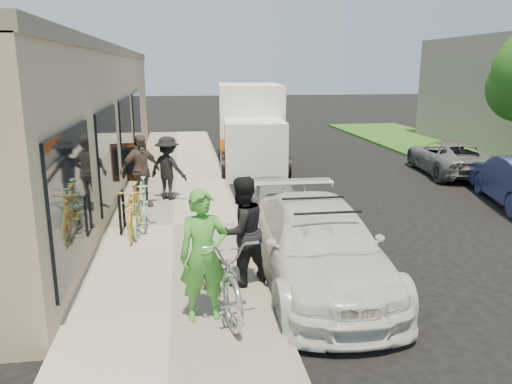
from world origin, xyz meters
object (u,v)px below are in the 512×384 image
tandem_bike (219,269)px  cruiser_bike_b (136,215)px  moving_truck (250,129)px  bystander_a (168,168)px  bike_rack (122,208)px  cruiser_bike_a (144,201)px  sandwich_board (133,162)px  man_standing (241,231)px  far_car_gray (449,157)px  sedan_white (318,245)px  sedan_silver (274,199)px  woman_rider (203,256)px  bystander_b (140,171)px  cruiser_bike_c (134,210)px

tandem_bike → cruiser_bike_b: (-1.51, 3.70, -0.20)m
moving_truck → bystander_a: 6.26m
bike_rack → cruiser_bike_a: bearing=47.4°
sandwich_board → bystander_a: (1.14, -2.48, 0.27)m
man_standing → bystander_a: 5.83m
far_car_gray → cruiser_bike_b: size_ratio=2.79×
sedan_white → cruiser_bike_a: bearing=133.8°
sedan_silver → bike_rack: bearing=-164.9°
moving_truck → far_car_gray: size_ratio=1.47×
sedan_white → moving_truck: moving_truck is taller
sedan_white → woman_rider: size_ratio=2.59×
bike_rack → sedan_white: bearing=-39.6°
man_standing → sandwich_board: bearing=-102.3°
far_car_gray → cruiser_bike_b: far_car_gray is taller
sandwich_board → cruiser_bike_b: sandwich_board is taller
moving_truck → far_car_gray: (6.59, -2.85, -0.74)m
sedan_white → man_standing: man_standing is taller
tandem_bike → man_standing: bearing=50.8°
sandwich_board → cruiser_bike_a: 4.65m
bystander_b → cruiser_bike_c: bearing=-123.2°
sedan_white → cruiser_bike_c: (-3.28, 2.69, -0.00)m
tandem_bike → woman_rider: size_ratio=1.23×
sandwich_board → cruiser_bike_c: (0.48, -5.35, -0.04)m
far_car_gray → man_standing: man_standing is taller
sedan_white → man_standing: 1.37m
cruiser_bike_c → far_car_gray: bearing=30.1°
woman_rider → cruiser_bike_b: (-1.27, 4.01, -0.53)m
sedan_white → cruiser_bike_b: sedan_white is taller
cruiser_bike_a → bystander_a: 2.21m
sandwich_board → woman_rider: bearing=-67.5°
far_car_gray → cruiser_bike_c: bearing=35.7°
sandwich_board → moving_truck: 5.14m
cruiser_bike_b → bike_rack: bearing=150.9°
sandwich_board → moving_truck: (4.11, 3.02, 0.60)m
cruiser_bike_b → bystander_a: size_ratio=0.89×
moving_truck → cruiser_bike_b: 9.05m
sedan_silver → bystander_b: bystander_b is taller
bike_rack → cruiser_bike_b: (0.32, -0.16, -0.12)m
woman_rider → bystander_a: woman_rider is taller
cruiser_bike_c → bystander_a: size_ratio=1.05×
tandem_bike → cruiser_bike_a: (-1.38, 4.34, -0.08)m
sandwich_board → woman_rider: (1.78, -9.25, 0.35)m
woman_rider → cruiser_bike_b: size_ratio=1.23×
bystander_b → sedan_silver: bearing=-51.9°
sedan_silver → man_standing: man_standing is taller
cruiser_bike_c → sedan_silver: bearing=21.0°
sandwich_board → moving_truck: moving_truck is taller
woman_rider → bystander_b: size_ratio=1.00×
tandem_bike → sedan_silver: bearing=59.5°
sandwich_board → sedan_white: size_ratio=0.24×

